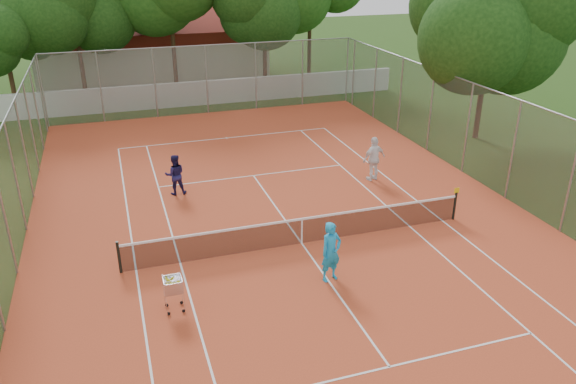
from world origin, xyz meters
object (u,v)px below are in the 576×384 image
object	(u,v)px
tennis_net	(302,231)
ball_hopper	(174,293)
player_far_right	(374,159)
player_near	(331,252)
player_far_left	(175,175)
clubhouse	(152,46)

from	to	relation	value
tennis_net	ball_hopper	bearing A→B (deg)	-151.68
player_far_right	ball_hopper	distance (m)	11.61
player_near	player_far_left	xyz separation A→B (m)	(-3.56, 7.85, -0.11)
tennis_net	player_far_right	distance (m)	6.49
tennis_net	clubhouse	xyz separation A→B (m)	(-2.00, 29.00, 1.69)
player_far_left	player_far_right	bearing A→B (deg)	174.93
clubhouse	ball_hopper	distance (m)	31.63
ball_hopper	tennis_net	bearing A→B (deg)	33.69
player_near	player_far_left	bearing A→B (deg)	99.42
clubhouse	player_near	xyz separation A→B (m)	(2.09, -31.36, -1.23)
clubhouse	player_far_right	bearing A→B (deg)	-74.61
player_near	player_far_right	bearing A→B (deg)	40.10
player_far_left	ball_hopper	xyz separation A→B (m)	(-1.12, -7.97, -0.28)
tennis_net	clubhouse	distance (m)	29.12
player_near	player_far_right	distance (m)	8.19
tennis_net	clubhouse	world-z (taller)	clubhouse
player_far_left	clubhouse	bearing A→B (deg)	-90.82
player_far_right	clubhouse	bearing A→B (deg)	-88.18
tennis_net	player_far_right	world-z (taller)	player_far_right
player_near	player_far_left	size ratio (longest dim) A/B	1.13
player_near	player_far_left	distance (m)	8.62
clubhouse	player_far_right	distance (m)	25.58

